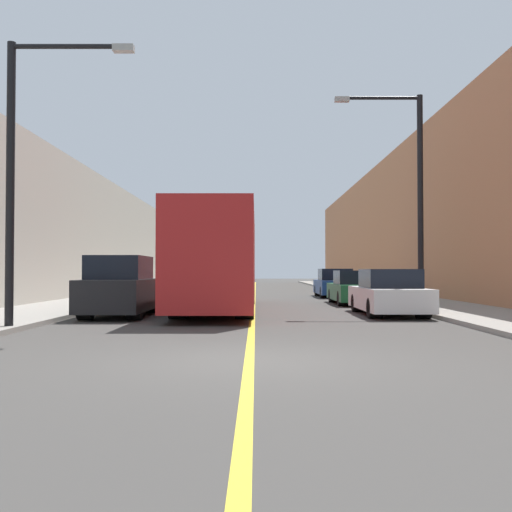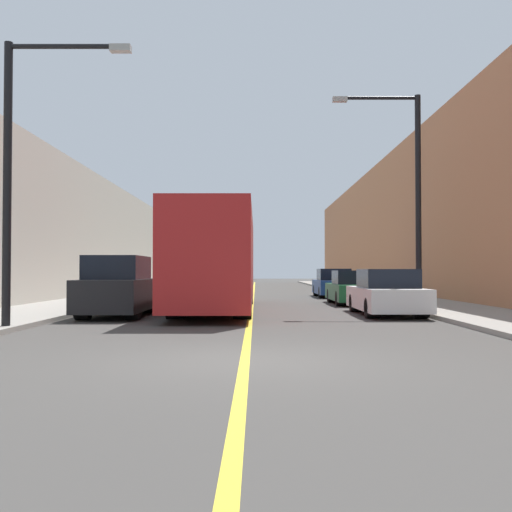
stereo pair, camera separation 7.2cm
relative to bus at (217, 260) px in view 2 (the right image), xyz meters
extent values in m
plane|color=#3F3D3A|center=(1.21, -12.21, -1.83)|extent=(200.00, 200.00, 0.00)
cube|color=gray|center=(-5.95, 17.79, -1.76)|extent=(3.42, 72.00, 0.13)
cube|color=gray|center=(8.37, 17.79, -1.76)|extent=(3.42, 72.00, 0.13)
cube|color=#B7B2A3|center=(-9.66, 17.79, 1.66)|extent=(4.00, 72.00, 6.98)
cube|color=#B2724C|center=(12.08, 17.79, 2.74)|extent=(4.00, 72.00, 9.13)
cube|color=gold|center=(1.21, 17.79, -1.82)|extent=(0.16, 72.00, 0.01)
cube|color=#AD1E1E|center=(0.00, 0.01, 0.03)|extent=(2.52, 12.97, 3.14)
cube|color=black|center=(0.00, -6.45, 0.58)|extent=(2.14, 0.04, 1.41)
cylinder|color=black|center=(-0.98, -4.01, -1.36)|extent=(0.55, 0.94, 0.94)
cylinder|color=black|center=(0.98, -4.01, -1.36)|extent=(0.55, 0.94, 0.94)
cylinder|color=black|center=(-0.98, 4.03, -1.36)|extent=(0.55, 0.94, 0.94)
cylinder|color=black|center=(0.98, 4.03, -1.36)|extent=(0.55, 0.94, 0.94)
cube|color=black|center=(-2.93, -2.91, -1.14)|extent=(1.86, 4.65, 0.96)
cube|color=black|center=(-2.93, -3.14, -0.30)|extent=(1.64, 2.56, 0.72)
cube|color=black|center=(-2.93, -5.20, -0.97)|extent=(1.58, 0.04, 0.43)
cylinder|color=black|center=(-3.65, -4.35, -1.49)|extent=(0.41, 0.68, 0.68)
cylinder|color=black|center=(-2.20, -4.35, -1.49)|extent=(0.41, 0.68, 0.68)
cylinder|color=black|center=(-3.65, -1.47, -1.49)|extent=(0.41, 0.68, 0.68)
cylinder|color=black|center=(-2.20, -1.47, -1.49)|extent=(0.41, 0.68, 0.68)
cube|color=silver|center=(5.61, -2.35, -1.29)|extent=(1.86, 4.75, 0.70)
cube|color=black|center=(5.61, -2.59, -0.64)|extent=(1.64, 2.14, 0.60)
cube|color=black|center=(5.61, -4.70, -1.17)|extent=(1.58, 0.04, 0.32)
cylinder|color=black|center=(4.88, -3.83, -1.52)|extent=(0.41, 0.62, 0.62)
cylinder|color=black|center=(6.33, -3.83, -1.52)|extent=(0.41, 0.62, 0.62)
cylinder|color=black|center=(4.88, -0.88, -1.52)|extent=(0.41, 0.62, 0.62)
cylinder|color=black|center=(6.33, -0.88, -1.52)|extent=(0.41, 0.62, 0.62)
cube|color=#145128|center=(5.55, 3.89, -1.30)|extent=(1.84, 4.67, 0.68)
cube|color=black|center=(5.55, 3.66, -0.67)|extent=(1.62, 2.10, 0.58)
cube|color=black|center=(5.55, 1.59, -1.18)|extent=(1.56, 0.04, 0.31)
cylinder|color=black|center=(4.83, 2.44, -1.52)|extent=(0.40, 0.62, 0.62)
cylinder|color=black|center=(6.27, 2.44, -1.52)|extent=(0.40, 0.62, 0.62)
cylinder|color=black|center=(4.83, 5.34, -1.52)|extent=(0.40, 0.62, 0.62)
cylinder|color=black|center=(6.27, 5.34, -1.52)|extent=(0.40, 0.62, 0.62)
cube|color=navy|center=(5.60, 10.90, -1.27)|extent=(1.85, 4.68, 0.73)
cube|color=black|center=(5.60, 10.67, -0.60)|extent=(1.63, 2.11, 0.62)
cube|color=black|center=(5.60, 8.59, -1.15)|extent=(1.57, 0.04, 0.33)
cylinder|color=black|center=(4.88, 9.45, -1.52)|extent=(0.41, 0.62, 0.62)
cylinder|color=black|center=(6.32, 9.45, -1.52)|extent=(0.41, 0.62, 0.62)
cylinder|color=black|center=(4.88, 12.35, -1.52)|extent=(0.41, 0.62, 0.62)
cylinder|color=black|center=(6.32, 12.35, -1.52)|extent=(0.41, 0.62, 0.62)
cylinder|color=black|center=(-4.54, -7.58, 1.69)|extent=(0.20, 0.20, 6.78)
cylinder|color=black|center=(-3.20, -7.58, 4.98)|extent=(2.68, 0.12, 0.12)
cube|color=#999993|center=(-1.86, -7.58, 4.93)|extent=(0.50, 0.24, 0.16)
cylinder|color=black|center=(6.96, -1.32, 1.98)|extent=(0.20, 0.20, 7.36)
cylinder|color=black|center=(5.62, -1.32, 5.56)|extent=(2.68, 0.12, 0.12)
cube|color=#999993|center=(4.28, -1.32, 5.51)|extent=(0.50, 0.24, 0.16)
camera|label=1|loc=(1.32, -21.78, -0.40)|focal=42.00mm
camera|label=2|loc=(1.39, -21.78, -0.40)|focal=42.00mm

